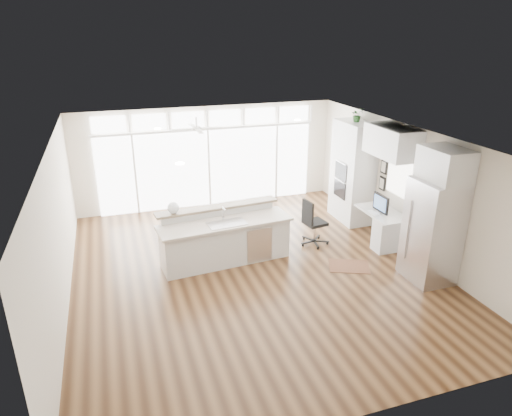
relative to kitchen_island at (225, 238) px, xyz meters
name	(u,v)px	position (x,y,z in m)	size (l,w,h in m)	color
floor	(254,270)	(0.44, -0.54, -0.56)	(7.00, 8.00, 0.02)	#3A2212
ceiling	(253,139)	(0.44, -0.54, 2.15)	(7.00, 8.00, 0.02)	white
wall_back	(208,157)	(0.44, 3.46, 0.80)	(7.00, 0.04, 2.70)	beige
wall_front	(361,329)	(0.44, -4.54, 0.80)	(7.00, 0.04, 2.70)	beige
wall_left	(58,232)	(-3.06, -0.54, 0.80)	(0.04, 8.00, 2.70)	beige
wall_right	(409,189)	(3.94, -0.54, 0.80)	(0.04, 8.00, 2.70)	beige
glass_wall	(209,168)	(0.44, 3.40, 0.50)	(5.80, 0.06, 2.08)	silver
transom_row	(207,119)	(0.44, 3.40, 1.83)	(5.90, 0.06, 0.40)	silver
desk_window	(400,177)	(3.90, -0.24, 1.00)	(0.04, 0.85, 0.85)	silver
ceiling_fan	(196,124)	(-0.06, 2.26, 1.93)	(1.16, 1.16, 0.32)	silver
recessed_lights	(250,138)	(0.44, -0.34, 2.13)	(3.40, 3.00, 0.02)	#F0E0CC
oven_cabinet	(353,172)	(3.61, 1.26, 0.70)	(0.64, 1.20, 2.50)	silver
desk_nook	(381,228)	(3.57, -0.24, -0.17)	(0.72, 1.30, 0.76)	silver
upper_cabinets	(392,142)	(3.61, -0.24, 1.80)	(0.64, 1.30, 0.64)	silver
refrigerator	(432,231)	(3.55, -1.89, 0.45)	(0.76, 0.90, 2.00)	silver
fridge_cabinet	(445,164)	(3.61, -1.89, 1.75)	(0.64, 0.90, 0.60)	silver
framed_photos	(383,175)	(3.90, 0.38, 0.85)	(0.06, 0.22, 0.80)	black
kitchen_island	(225,238)	(0.00, 0.00, 0.00)	(2.75, 1.04, 1.09)	silver
rug	(349,266)	(2.35, -1.02, -0.54)	(0.81, 0.59, 0.01)	#3D1F13
office_chair	(315,222)	(2.12, 0.18, -0.02)	(0.55, 0.51, 1.06)	black
fishbowl	(173,208)	(-0.98, 0.31, 0.67)	(0.24, 0.24, 0.24)	white
monitor	(381,203)	(3.49, -0.24, 0.43)	(0.09, 0.53, 0.44)	black
keyboard	(373,213)	(3.32, -0.24, 0.22)	(0.12, 0.33, 0.02)	white
potted_plant	(357,116)	(3.61, 1.26, 2.08)	(0.30, 0.33, 0.26)	#285B27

